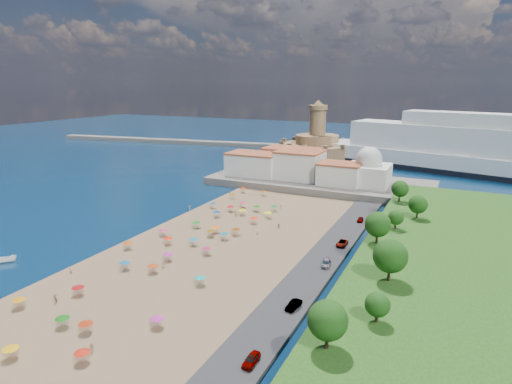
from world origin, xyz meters
The scene contains 12 objects.
ground centered at (0.00, 0.00, 0.00)m, with size 700.00×700.00×0.00m, color #071938.
terrace centered at (10.00, 73.00, 1.50)m, with size 90.00×36.00×3.00m, color #59544C.
jetty centered at (-12.00, 108.00, 1.20)m, with size 18.00×70.00×2.40m, color #59544C.
breakwater centered at (-110.00, 153.00, 1.30)m, with size 200.00×7.00×2.60m, color #59544C.
waterfront_buildings centered at (-3.05, 73.64, 7.88)m, with size 57.00×29.00×11.00m.
domed_building centered at (30.00, 71.00, 8.97)m, with size 16.00×16.00×15.00m.
fortress centered at (-12.00, 138.00, 6.68)m, with size 40.00×40.00×32.40m.
cruise_ship centered at (71.25, 126.50, 10.21)m, with size 158.79×59.61×34.47m.
beach_parasols centered at (-0.96, -7.47, 2.15)m, with size 32.20×115.54×2.20m.
beachgoers centered at (-1.93, -2.93, 1.14)m, with size 34.79×101.04×1.89m.
parked_cars centered at (36.00, -5.97, 1.39)m, with size 2.60×79.21×1.43m.
hillside_trees centered at (48.59, -8.91, 10.22)m, with size 11.88×107.89×8.11m.
Camera 1 is at (60.88, -93.55, 42.05)m, focal length 30.00 mm.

